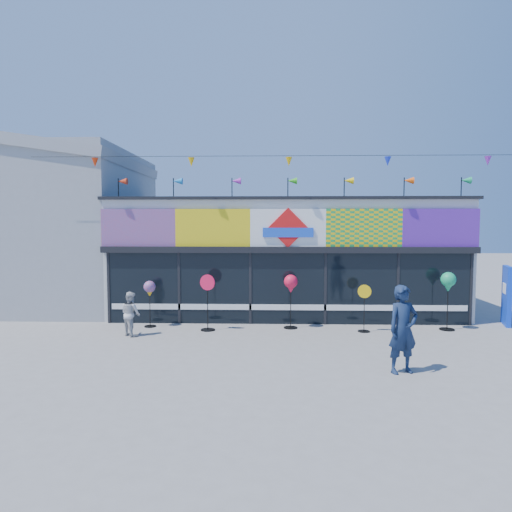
{
  "coord_description": "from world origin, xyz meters",
  "views": [
    {
      "loc": [
        -0.58,
        -11.12,
        3.21
      ],
      "look_at": [
        -0.97,
        2.0,
        2.3
      ],
      "focal_mm": 32.0,
      "sensor_mm": 36.0,
      "label": 1
    }
  ],
  "objects_px": {
    "spinner_1": "(208,301)",
    "spinner_2": "(291,285)",
    "spinner_4": "(448,284)",
    "adult_man": "(403,329)",
    "spinner_0": "(150,290)",
    "spinner_3": "(364,307)",
    "child": "(131,314)",
    "blue_sign": "(507,296)"
  },
  "relations": [
    {
      "from": "spinner_1",
      "to": "spinner_2",
      "type": "distance_m",
      "value": 2.59
    },
    {
      "from": "spinner_4",
      "to": "adult_man",
      "type": "height_order",
      "value": "adult_man"
    },
    {
      "from": "spinner_2",
      "to": "spinner_1",
      "type": "bearing_deg",
      "value": -171.65
    },
    {
      "from": "spinner_0",
      "to": "adult_man",
      "type": "height_order",
      "value": "adult_man"
    },
    {
      "from": "adult_man",
      "to": "spinner_3",
      "type": "bearing_deg",
      "value": 71.84
    },
    {
      "from": "spinner_1",
      "to": "spinner_3",
      "type": "relative_size",
      "value": 1.2
    },
    {
      "from": "spinner_3",
      "to": "child",
      "type": "bearing_deg",
      "value": -174.56
    },
    {
      "from": "spinner_4",
      "to": "spinner_0",
      "type": "bearing_deg",
      "value": 179.03
    },
    {
      "from": "spinner_0",
      "to": "spinner_2",
      "type": "relative_size",
      "value": 0.87
    },
    {
      "from": "blue_sign",
      "to": "child",
      "type": "xyz_separation_m",
      "value": [
        -11.55,
        -1.71,
        -0.31
      ]
    },
    {
      "from": "spinner_0",
      "to": "spinner_1",
      "type": "height_order",
      "value": "spinner_1"
    },
    {
      "from": "spinner_4",
      "to": "child",
      "type": "xyz_separation_m",
      "value": [
        -9.41,
        -0.96,
        -0.78
      ]
    },
    {
      "from": "child",
      "to": "blue_sign",
      "type": "bearing_deg",
      "value": -130.48
    },
    {
      "from": "blue_sign",
      "to": "adult_man",
      "type": "bearing_deg",
      "value": -116.96
    },
    {
      "from": "adult_man",
      "to": "blue_sign",
      "type": "bearing_deg",
      "value": 27.06
    },
    {
      "from": "spinner_1",
      "to": "spinner_4",
      "type": "height_order",
      "value": "spinner_4"
    },
    {
      "from": "spinner_0",
      "to": "spinner_3",
      "type": "distance_m",
      "value": 6.6
    },
    {
      "from": "blue_sign",
      "to": "spinner_0",
      "type": "relative_size",
      "value": 1.3
    },
    {
      "from": "blue_sign",
      "to": "adult_man",
      "type": "height_order",
      "value": "adult_man"
    },
    {
      "from": "spinner_0",
      "to": "spinner_1",
      "type": "relative_size",
      "value": 0.85
    },
    {
      "from": "spinner_1",
      "to": "adult_man",
      "type": "height_order",
      "value": "adult_man"
    },
    {
      "from": "spinner_2",
      "to": "child",
      "type": "bearing_deg",
      "value": -167.18
    },
    {
      "from": "spinner_0",
      "to": "spinner_1",
      "type": "xyz_separation_m",
      "value": [
        1.88,
        -0.43,
        -0.26
      ]
    },
    {
      "from": "spinner_1",
      "to": "adult_man",
      "type": "xyz_separation_m",
      "value": [
        4.75,
        -3.81,
        0.05
      ]
    },
    {
      "from": "spinner_1",
      "to": "child",
      "type": "bearing_deg",
      "value": -162.11
    },
    {
      "from": "spinner_0",
      "to": "adult_man",
      "type": "distance_m",
      "value": 7.87
    },
    {
      "from": "child",
      "to": "adult_man",
      "type": "bearing_deg",
      "value": -163.28
    },
    {
      "from": "spinner_4",
      "to": "adult_man",
      "type": "distance_m",
      "value": 4.82
    },
    {
      "from": "spinner_1",
      "to": "spinner_3",
      "type": "height_order",
      "value": "spinner_1"
    },
    {
      "from": "spinner_0",
      "to": "blue_sign",
      "type": "bearing_deg",
      "value": 3.0
    },
    {
      "from": "spinner_0",
      "to": "adult_man",
      "type": "bearing_deg",
      "value": -32.63
    },
    {
      "from": "blue_sign",
      "to": "spinner_1",
      "type": "bearing_deg",
      "value": -156.76
    },
    {
      "from": "spinner_0",
      "to": "spinner_3",
      "type": "xyz_separation_m",
      "value": [
        6.57,
        -0.47,
        -0.41
      ]
    },
    {
      "from": "spinner_1",
      "to": "spinner_4",
      "type": "relative_size",
      "value": 0.96
    },
    {
      "from": "adult_man",
      "to": "spinner_4",
      "type": "bearing_deg",
      "value": 39.31
    },
    {
      "from": "blue_sign",
      "to": "spinner_1",
      "type": "relative_size",
      "value": 1.11
    },
    {
      "from": "spinner_1",
      "to": "spinner_2",
      "type": "height_order",
      "value": "spinner_1"
    },
    {
      "from": "spinner_0",
      "to": "spinner_4",
      "type": "bearing_deg",
      "value": -0.97
    },
    {
      "from": "adult_man",
      "to": "spinner_2",
      "type": "bearing_deg",
      "value": 99.07
    },
    {
      "from": "spinner_1",
      "to": "spinner_2",
      "type": "xyz_separation_m",
      "value": [
        2.52,
        0.37,
        0.43
      ]
    },
    {
      "from": "spinner_4",
      "to": "blue_sign",
      "type": "bearing_deg",
      "value": 19.25
    },
    {
      "from": "blue_sign",
      "to": "spinner_2",
      "type": "height_order",
      "value": "blue_sign"
    }
  ]
}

